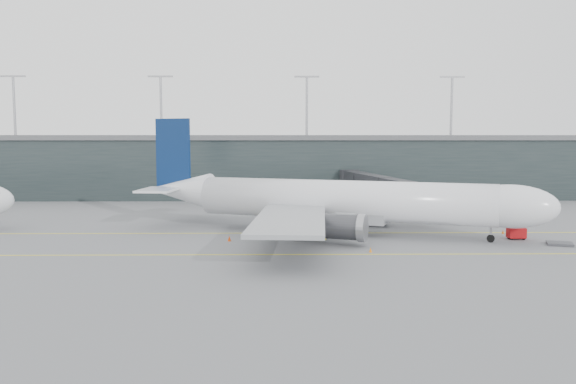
{
  "coord_description": "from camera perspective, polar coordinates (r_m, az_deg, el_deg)",
  "views": [
    {
      "loc": [
        -1.4,
        -88.15,
        14.11
      ],
      "look_at": [
        -0.24,
        -4.0,
        6.27
      ],
      "focal_mm": 35.0,
      "sensor_mm": 36.0,
      "label": 1
    }
  ],
  "objects": [
    {
      "name": "taxiline_lead_main",
      "position": [
        109.26,
        2.58,
        -2.1
      ],
      "size": [
        0.25,
        60.0,
        0.02
      ],
      "primitive_type": "cube",
      "color": "yellow",
      "rests_on": "ground"
    },
    {
      "name": "cone_wing_port",
      "position": [
        100.36,
        6.47,
        -2.61
      ],
      "size": [
        0.4,
        0.4,
        0.64
      ],
      "primitive_type": "cone",
      "color": "#D25F0B",
      "rests_on": "ground"
    },
    {
      "name": "taxiline_a",
      "position": [
        85.34,
        0.16,
        -4.19
      ],
      "size": [
        160.0,
        0.25,
        0.02
      ],
      "primitive_type": "cube",
      "color": "yellow",
      "rests_on": "ground"
    },
    {
      "name": "uld_b",
      "position": [
        99.91,
        -1.82,
        -2.26
      ],
      "size": [
        2.13,
        1.79,
        1.78
      ],
      "rotation": [
        0.0,
        0.0,
        -0.13
      ],
      "color": "#393A3E",
      "rests_on": "ground"
    },
    {
      "name": "gse_cart",
      "position": [
        86.36,
        22.18,
        -3.87
      ],
      "size": [
        2.42,
        1.56,
        1.63
      ],
      "rotation": [
        0.0,
        0.0,
        0.02
      ],
      "color": "#A50B0F",
      "rests_on": "ground"
    },
    {
      "name": "cone_nose",
      "position": [
        90.7,
        21.0,
        -3.79
      ],
      "size": [
        0.39,
        0.39,
        0.62
      ],
      "primitive_type": "cone",
      "color": "#D75C0B",
      "rests_on": "ground"
    },
    {
      "name": "uld_c",
      "position": [
        99.05,
        0.93,
        -2.28
      ],
      "size": [
        2.41,
        2.08,
        1.92
      ],
      "rotation": [
        0.0,
        0.0,
        -0.21
      ],
      "color": "#393A3E",
      "rests_on": "ground"
    },
    {
      "name": "taxiline_b",
      "position": [
        69.61,
        0.38,
        -6.37
      ],
      "size": [
        160.0,
        0.25,
        0.02
      ],
      "primitive_type": "cube",
      "color": "yellow",
      "rests_on": "ground"
    },
    {
      "name": "cone_tail",
      "position": [
        78.95,
        -5.98,
        -4.71
      ],
      "size": [
        0.5,
        0.5,
        0.8
      ],
      "primitive_type": "cone",
      "color": "#DB440C",
      "rests_on": "ground"
    },
    {
      "name": "terminal",
      "position": [
        146.3,
        -0.24,
        2.78
      ],
      "size": [
        240.0,
        36.0,
        29.0
      ],
      "color": "#1E2829",
      "rests_on": "ground"
    },
    {
      "name": "jet_bridge",
      "position": [
        115.89,
        8.92,
        0.98
      ],
      "size": [
        12.15,
        47.75,
        7.31
      ],
      "rotation": [
        0.0,
        0.0,
        0.18
      ],
      "color": "#26272A",
      "rests_on": "ground"
    },
    {
      "name": "baggage_dolly",
      "position": [
        84.15,
        25.88,
        -4.74
      ],
      "size": [
        3.91,
        3.52,
        0.32
      ],
      "primitive_type": "cube",
      "rotation": [
        0.0,
        0.0,
        -0.34
      ],
      "color": "#3C3D42",
      "rests_on": "ground"
    },
    {
      "name": "cone_wing_stbd",
      "position": [
        71.69,
        8.38,
        -5.84
      ],
      "size": [
        0.38,
        0.38,
        0.61
      ],
      "primitive_type": "cone",
      "color": "orange",
      "rests_on": "ground"
    },
    {
      "name": "main_aircraft",
      "position": [
        84.64,
        5.19,
        -0.92
      ],
      "size": [
        60.7,
        56.03,
        17.62
      ],
      "rotation": [
        0.0,
        0.0,
        -0.36
      ],
      "color": "white",
      "rests_on": "ground"
    },
    {
      "name": "uld_a",
      "position": [
        98.9,
        -2.12,
        -2.31
      ],
      "size": [
        2.2,
        1.82,
        1.87
      ],
      "rotation": [
        0.0,
        0.0,
        0.09
      ],
      "color": "#393A3E",
      "rests_on": "ground"
    },
    {
      "name": "ground",
      "position": [
        89.29,
        0.12,
        -3.77
      ],
      "size": [
        320.0,
        320.0,
        0.0
      ],
      "primitive_type": "plane",
      "color": "slate",
      "rests_on": "ground"
    }
  ]
}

